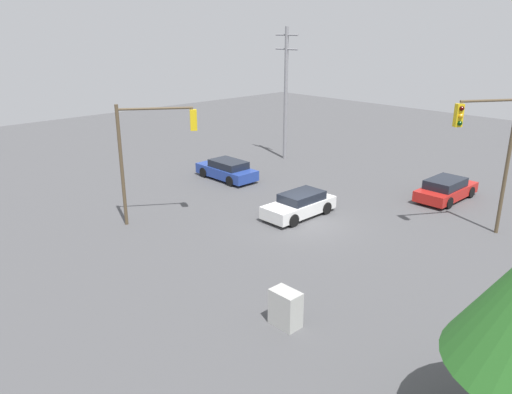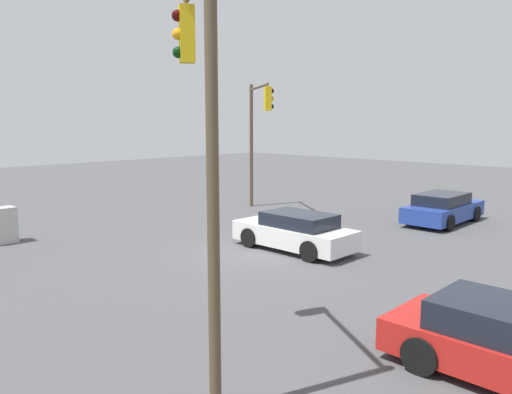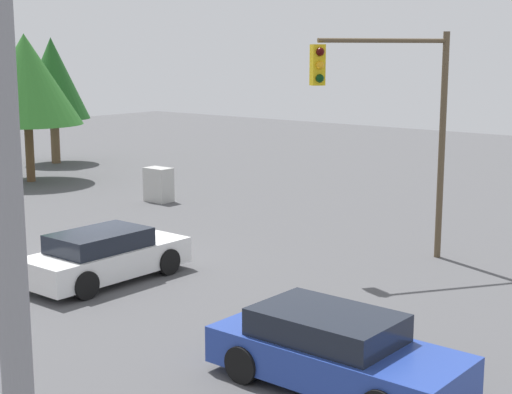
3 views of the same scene
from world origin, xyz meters
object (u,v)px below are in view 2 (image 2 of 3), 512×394
object	(u,v)px
traffic_signal_main	(200,105)
sedan_blue	(443,208)
electrical_cabinet	(0,226)
sedan_white	(295,232)
traffic_signal_cross	(258,124)

from	to	relation	value
traffic_signal_main	sedan_blue	bearing A→B (deg)	-47.92
sedan_blue	electrical_cabinet	xyz separation A→B (m)	(-14.86, 9.95, 0.01)
sedan_blue	sedan_white	size ratio (longest dim) A/B	1.04
traffic_signal_main	traffic_signal_cross	world-z (taller)	traffic_signal_main
sedan_blue	sedan_white	distance (m)	8.25
traffic_signal_cross	sedan_blue	bearing A→B (deg)	57.66
sedan_blue	electrical_cabinet	bearing A→B (deg)	-123.81
electrical_cabinet	traffic_signal_cross	bearing A→B (deg)	-10.15
sedan_white	electrical_cabinet	world-z (taller)	electrical_cabinet
sedan_white	traffic_signal_main	world-z (taller)	traffic_signal_main
traffic_signal_main	traffic_signal_cross	xyz separation A→B (m)	(12.44, 10.75, -0.35)
traffic_signal_main	electrical_cabinet	xyz separation A→B (m)	(1.06, 12.79, -3.99)
sedan_blue	sedan_white	world-z (taller)	sedan_blue
sedan_blue	electrical_cabinet	distance (m)	17.88
sedan_white	electrical_cabinet	size ratio (longest dim) A/B	3.30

